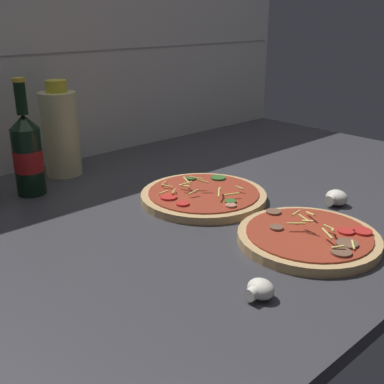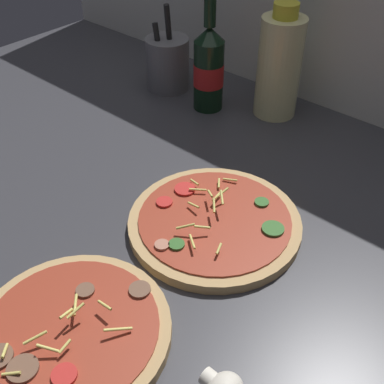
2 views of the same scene
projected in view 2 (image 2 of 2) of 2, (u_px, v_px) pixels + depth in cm
name	position (u px, v px, depth cm)	size (l,w,h in cm)	color
counter_slab	(181.00, 217.00, 76.93)	(160.00, 90.00, 2.50)	#38383D
pizza_near	(72.00, 332.00, 57.66)	(24.07, 24.07, 4.52)	tan
pizza_far	(214.00, 222.00, 72.75)	(26.16, 26.16, 4.88)	tan
beer_bottle	(209.00, 67.00, 96.55)	(6.17, 6.17, 24.63)	black
oil_bottle	(279.00, 66.00, 93.98)	(8.67, 8.67, 22.39)	beige
utensil_crock	(168.00, 63.00, 105.62)	(9.46, 9.46, 18.78)	slate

